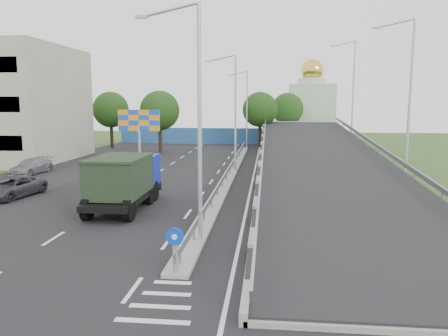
# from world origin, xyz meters

# --- Properties ---
(ground) EXTENTS (160.00, 160.00, 0.00)m
(ground) POSITION_xyz_m (0.00, 0.00, 0.00)
(ground) COLOR #2D4C1E
(ground) RESTS_ON ground
(road_surface) EXTENTS (26.00, 90.00, 0.04)m
(road_surface) POSITION_xyz_m (-3.00, 20.00, 0.00)
(road_surface) COLOR black
(road_surface) RESTS_ON ground
(parking_strip) EXTENTS (8.00, 90.00, 0.05)m
(parking_strip) POSITION_xyz_m (-16.00, 20.00, 0.00)
(parking_strip) COLOR black
(parking_strip) RESTS_ON ground
(median) EXTENTS (1.00, 44.00, 0.20)m
(median) POSITION_xyz_m (0.00, 24.00, 0.10)
(median) COLOR gray
(median) RESTS_ON ground
(overpass_ramp) EXTENTS (10.00, 50.00, 3.50)m
(overpass_ramp) POSITION_xyz_m (7.50, 24.00, 1.75)
(overpass_ramp) COLOR gray
(overpass_ramp) RESTS_ON ground
(median_guardrail) EXTENTS (0.09, 44.00, 0.71)m
(median_guardrail) POSITION_xyz_m (0.00, 24.00, 0.75)
(median_guardrail) COLOR gray
(median_guardrail) RESTS_ON median
(sign_bollard) EXTENTS (0.64, 0.23, 1.67)m
(sign_bollard) POSITION_xyz_m (0.00, 2.17, 1.03)
(sign_bollard) COLOR black
(sign_bollard) RESTS_ON median
(lamp_post_near) EXTENTS (2.74, 0.18, 10.08)m
(lamp_post_near) POSITION_xyz_m (0.11, 6.00, 5.81)
(lamp_post_near) COLOR #B2B5B7
(lamp_post_near) RESTS_ON median
(lamp_post_mid) EXTENTS (2.74, 0.18, 10.08)m
(lamp_post_mid) POSITION_xyz_m (0.11, 26.00, 5.81)
(lamp_post_mid) COLOR #B2B5B7
(lamp_post_mid) RESTS_ON median
(lamp_post_far) EXTENTS (2.74, 0.18, 10.08)m
(lamp_post_far) POSITION_xyz_m (0.11, 46.00, 5.81)
(lamp_post_far) COLOR #B2B5B7
(lamp_post_far) RESTS_ON median
(blue_wall) EXTENTS (30.00, 0.50, 2.40)m
(blue_wall) POSITION_xyz_m (-4.00, 52.00, 1.20)
(blue_wall) COLOR #285996
(blue_wall) RESTS_ON ground
(church) EXTENTS (7.00, 7.00, 13.80)m
(church) POSITION_xyz_m (10.00, 60.00, 5.31)
(church) COLOR #B2CCAD
(church) RESTS_ON ground
(billboard) EXTENTS (4.00, 0.24, 5.50)m
(billboard) POSITION_xyz_m (-9.00, 28.00, 4.19)
(billboard) COLOR #B2B5B7
(billboard) RESTS_ON ground
(tree_left_mid) EXTENTS (4.80, 4.80, 7.60)m
(tree_left_mid) POSITION_xyz_m (-10.00, 40.00, 5.18)
(tree_left_mid) COLOR black
(tree_left_mid) RESTS_ON ground
(tree_median_far) EXTENTS (4.80, 4.80, 7.60)m
(tree_median_far) POSITION_xyz_m (2.00, 48.00, 5.18)
(tree_median_far) COLOR black
(tree_median_far) RESTS_ON ground
(tree_left_far) EXTENTS (4.80, 4.80, 7.60)m
(tree_left_far) POSITION_xyz_m (-18.00, 45.00, 5.18)
(tree_left_far) COLOR black
(tree_left_far) RESTS_ON ground
(tree_ramp_far) EXTENTS (4.80, 4.80, 7.60)m
(tree_ramp_far) POSITION_xyz_m (6.00, 55.00, 5.18)
(tree_ramp_far) COLOR black
(tree_ramp_far) RESTS_ON ground
(dump_truck) EXTENTS (2.83, 7.22, 3.18)m
(dump_truck) POSITION_xyz_m (-5.13, 12.05, 1.76)
(dump_truck) COLOR black
(dump_truck) RESTS_ON ground
(parked_car_c) EXTENTS (2.96, 5.15, 1.35)m
(parked_car_c) POSITION_xyz_m (-13.45, 14.09, 0.68)
(parked_car_c) COLOR #35363A
(parked_car_c) RESTS_ON ground
(parked_car_d) EXTENTS (2.33, 4.73, 1.32)m
(parked_car_d) POSITION_xyz_m (-17.31, 23.28, 0.66)
(parked_car_d) COLOR gray
(parked_car_d) RESTS_ON ground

